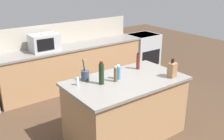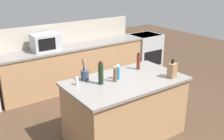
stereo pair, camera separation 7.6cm
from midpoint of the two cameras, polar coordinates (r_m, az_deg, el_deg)
ground_plane at (r=4.31m, az=3.29°, el=-13.81°), size 14.00×14.00×0.00m
back_counter_run at (r=5.91m, az=-7.64°, el=0.90°), size 3.34×0.66×0.94m
wall_backsplash at (r=6.00m, az=-9.38°, el=8.02°), size 3.30×0.03×0.46m
kitchen_island at (r=4.06m, az=3.43°, el=-8.28°), size 1.76×1.03×0.94m
range_oven at (r=7.07m, az=7.50°, el=4.09°), size 0.76×0.65×0.92m
microwave at (r=5.48m, az=-13.81°, el=5.93°), size 0.56×0.39×0.34m
knife_block at (r=4.02m, az=13.50°, el=-0.05°), size 0.14×0.12×0.29m
utensil_crock at (r=3.83m, az=-5.36°, el=-1.06°), size 0.12×0.12×0.32m
vinegar_bottle at (r=4.27m, az=6.27°, el=1.83°), size 0.06×0.06×0.28m
wine_bottle at (r=3.66m, az=-1.85°, el=-0.76°), size 0.07×0.07×0.33m
salt_shaker at (r=3.69m, az=-7.07°, el=-2.43°), size 0.04×0.04×0.12m
pepper_grinder at (r=3.76m, az=1.26°, el=-0.96°), size 0.05×0.05×0.23m
dish_soap_bottle at (r=3.85m, az=1.88°, el=-0.54°), size 0.07×0.07×0.22m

